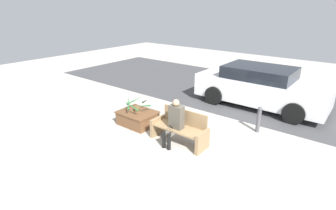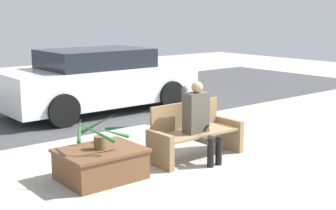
% 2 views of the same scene
% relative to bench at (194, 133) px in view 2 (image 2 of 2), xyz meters
% --- Properties ---
extents(ground_plane, '(30.00, 30.00, 0.00)m').
position_rel_bench_xyz_m(ground_plane, '(0.26, -0.46, -0.40)').
color(ground_plane, '#ADA89E').
extents(road_surface, '(20.00, 6.00, 0.01)m').
position_rel_bench_xyz_m(road_surface, '(0.26, 5.33, -0.39)').
color(road_surface, '#424244').
rests_on(road_surface, ground_plane).
extents(bench, '(1.59, 0.59, 0.88)m').
position_rel_bench_xyz_m(bench, '(0.00, 0.00, 0.00)').
color(bench, '#8C704C').
rests_on(bench, ground_plane).
extents(person_seated, '(0.39, 0.59, 1.26)m').
position_rel_bench_xyz_m(person_seated, '(-0.06, -0.19, 0.28)').
color(person_seated, '#4C473D').
rests_on(person_seated, ground_plane).
extents(planter_box, '(1.14, 0.91, 0.43)m').
position_rel_bench_xyz_m(planter_box, '(-1.70, 0.07, -0.16)').
color(planter_box, brown).
rests_on(planter_box, ground_plane).
extents(potted_plant, '(0.79, 0.80, 0.47)m').
position_rel_bench_xyz_m(potted_plant, '(-1.70, 0.06, 0.25)').
color(potted_plant, brown).
rests_on(potted_plant, planter_box).
extents(parked_car, '(4.58, 1.98, 1.48)m').
position_rel_bench_xyz_m(parked_car, '(0.68, 4.05, 0.35)').
color(parked_car, silver).
rests_on(parked_car, ground_plane).
extents(bollard_post, '(0.13, 0.13, 0.80)m').
position_rel_bench_xyz_m(bollard_post, '(1.46, 1.91, 0.02)').
color(bollard_post, '#4C4C51').
rests_on(bollard_post, ground_plane).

